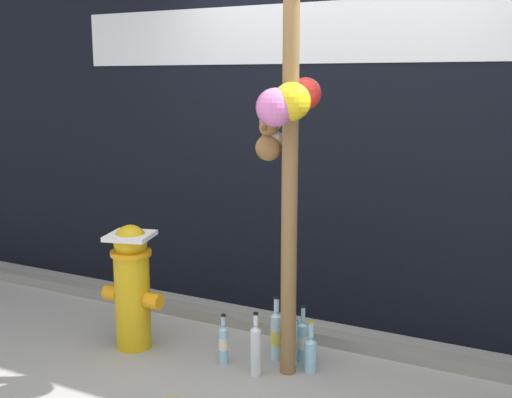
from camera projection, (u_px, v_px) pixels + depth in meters
name	position (u px, v px, depth m)	size (l,w,h in m)	color
building_wall	(346.00, 80.00, 4.34)	(10.00, 0.21, 3.50)	black
curb_strip	(316.00, 336.00, 4.26)	(8.00, 0.12, 0.08)	gray
memorial_post	(288.00, 88.00, 3.47)	(0.56, 0.48, 2.85)	olive
fire_hydrant	(132.00, 284.00, 4.10)	(0.44, 0.34, 0.83)	gold
bottle_0	(303.00, 340.00, 3.95)	(0.07, 0.07, 0.37)	#93CCE0
bottle_1	(276.00, 334.00, 3.96)	(0.08, 0.08, 0.42)	#B2DBEA
bottle_2	(291.00, 339.00, 3.88)	(0.07, 0.07, 0.40)	#93CCE0
bottle_3	(223.00, 343.00, 3.91)	(0.06, 0.06, 0.32)	#93CCE0
bottle_4	(256.00, 349.00, 3.75)	(0.07, 0.07, 0.40)	silver
bottle_5	(311.00, 352.00, 3.80)	(0.07, 0.07, 0.32)	#93CCE0
bottle_6	(292.00, 334.00, 4.05)	(0.08, 0.08, 0.36)	brown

